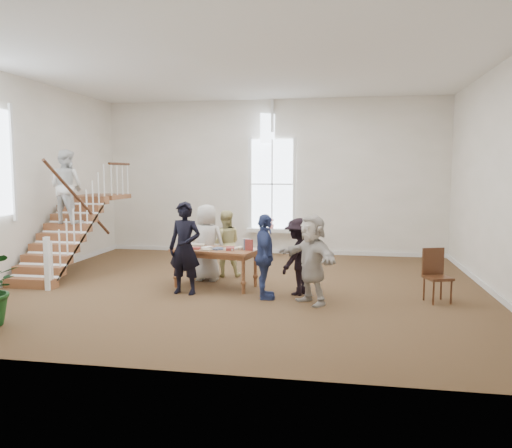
% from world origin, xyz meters
% --- Properties ---
extents(ground, '(10.00, 10.00, 0.00)m').
position_xyz_m(ground, '(0.00, 0.00, 0.00)').
color(ground, '#4B311D').
rests_on(ground, ground).
extents(room_shell, '(10.49, 10.00, 10.00)m').
position_xyz_m(room_shell, '(-0.00, 4.39, 0.40)').
color(room_shell, beige).
rests_on(room_shell, ground).
extents(staircase, '(1.10, 4.10, 2.92)m').
position_xyz_m(staircase, '(-4.34, 0.75, 1.62)').
color(staircase, brown).
rests_on(staircase, ground).
extents(library_table, '(1.87, 1.19, 0.88)m').
position_xyz_m(library_table, '(-0.56, -0.09, 0.73)').
color(library_table, brown).
rests_on(library_table, ground).
extents(police_officer, '(0.73, 0.53, 1.83)m').
position_xyz_m(police_officer, '(-1.01, -0.74, 0.91)').
color(police_officer, black).
rests_on(police_officer, ground).
extents(elderly_woman, '(0.88, 0.62, 1.70)m').
position_xyz_m(elderly_woman, '(-0.91, 0.51, 0.85)').
color(elderly_woman, beige).
rests_on(elderly_woman, ground).
extents(person_yellow, '(0.86, 0.73, 1.53)m').
position_xyz_m(person_yellow, '(-0.61, 1.01, 0.76)').
color(person_yellow, '#D3C984').
rests_on(person_yellow, ground).
extents(woman_cluster_a, '(0.57, 1.01, 1.62)m').
position_xyz_m(woman_cluster_a, '(0.60, -0.86, 0.81)').
color(woman_cluster_a, navy).
rests_on(woman_cluster_a, ground).
extents(woman_cluster_b, '(0.93, 1.12, 1.51)m').
position_xyz_m(woman_cluster_b, '(1.20, -0.41, 0.76)').
color(woman_cluster_b, black).
rests_on(woman_cluster_b, ground).
extents(woman_cluster_c, '(1.39, 1.46, 1.65)m').
position_xyz_m(woman_cluster_c, '(1.50, -1.06, 0.83)').
color(woman_cluster_c, beige).
rests_on(woman_cluster_c, ground).
extents(side_chair, '(0.55, 0.55, 0.99)m').
position_xyz_m(side_chair, '(3.77, -0.51, 0.55)').
color(side_chair, '#3B1A10').
rests_on(side_chair, ground).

